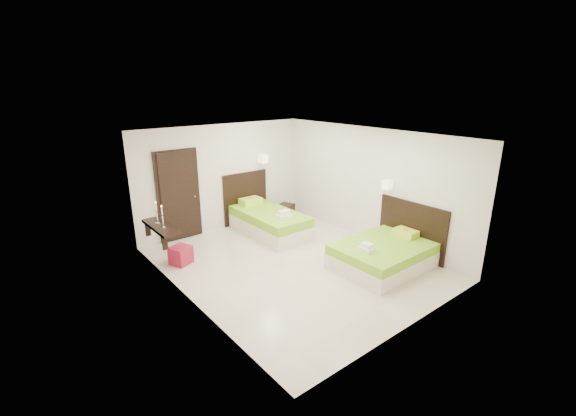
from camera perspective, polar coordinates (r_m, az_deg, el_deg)
floor at (r=7.96m, az=0.80°, el=-8.21°), size 5.50×5.50×0.00m
bed_single at (r=9.47m, az=-3.08°, el=-1.76°), size 1.29×2.15×1.77m
bed_double at (r=8.00m, az=14.20°, el=-6.47°), size 1.89×1.60×1.56m
nightstand at (r=10.54m, az=-0.33°, el=-0.45°), size 0.53×0.51×0.37m
ottoman at (r=8.19m, az=-15.59°, el=-6.73°), size 0.48×0.48×0.37m
door at (r=9.20m, az=-15.87°, el=1.73°), size 1.02×0.15×2.14m
console_shelf at (r=7.99m, az=-18.38°, el=-2.72°), size 0.35×1.20×0.78m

